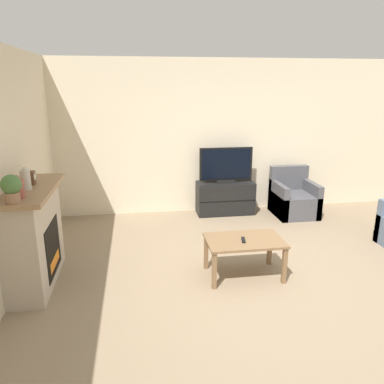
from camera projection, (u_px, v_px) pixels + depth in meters
name	position (u px, v px, depth m)	size (l,w,h in m)	color
ground_plane	(272.00, 285.00, 4.37)	(24.00, 24.00, 0.00)	#89755B
wall_back	(221.00, 137.00, 6.71)	(12.00, 0.06, 2.70)	beige
fireplace	(34.00, 236.00, 4.28)	(0.52, 1.34, 1.16)	#B7A893
mantel_vase_left	(17.00, 188.00, 3.72)	(0.13, 0.13, 0.23)	#994C3D
mantel_vase_centre_left	(25.00, 179.00, 4.00)	(0.11, 0.11, 0.25)	beige
mantel_clock	(32.00, 178.00, 4.23)	(0.08, 0.11, 0.15)	brown
potted_plant	(11.00, 187.00, 3.54)	(0.19, 0.19, 0.28)	#936B4C
tv_stand	(225.00, 198.00, 6.74)	(1.02, 0.42, 0.58)	black
tv	(226.00, 166.00, 6.58)	(0.95, 0.18, 0.63)	black
armchair	(293.00, 199.00, 6.70)	(0.70, 0.76, 0.84)	#4C4C51
coffee_table	(244.00, 245.00, 4.49)	(0.92, 0.58, 0.48)	brown
remote	(243.00, 240.00, 4.43)	(0.07, 0.15, 0.02)	black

